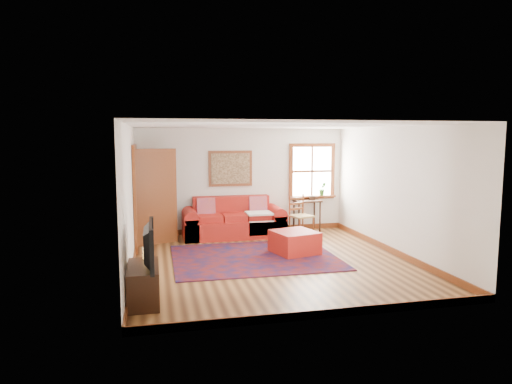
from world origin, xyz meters
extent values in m
plane|color=#492913|center=(0.00, 0.00, 0.00)|extent=(5.50, 5.50, 0.00)
cube|color=silver|center=(0.00, 2.75, 1.25)|extent=(5.00, 0.04, 2.50)
cube|color=silver|center=(0.00, -2.75, 1.25)|extent=(5.00, 0.04, 2.50)
cube|color=silver|center=(-2.50, 0.00, 1.25)|extent=(0.04, 5.50, 2.50)
cube|color=silver|center=(2.50, 0.00, 1.25)|extent=(0.04, 5.50, 2.50)
cube|color=white|center=(0.00, 0.00, 2.50)|extent=(5.00, 5.50, 0.04)
cube|color=brown|center=(0.00, 2.73, 0.06)|extent=(5.00, 0.03, 0.12)
cube|color=brown|center=(-2.48, 0.00, 0.06)|extent=(0.03, 5.50, 0.12)
cube|color=brown|center=(2.48, 0.00, 0.06)|extent=(0.03, 5.50, 0.12)
cube|color=white|center=(1.75, 2.73, 1.45)|extent=(1.00, 0.02, 1.20)
cube|color=brown|center=(1.75, 2.72, 2.09)|extent=(1.18, 0.06, 0.09)
cube|color=brown|center=(1.75, 2.72, 0.80)|extent=(1.18, 0.06, 0.09)
cube|color=brown|center=(1.21, 2.72, 1.45)|extent=(0.09, 0.06, 1.20)
cube|color=brown|center=(2.29, 2.72, 1.45)|extent=(0.09, 0.06, 1.20)
cube|color=brown|center=(1.75, 2.72, 1.45)|extent=(1.00, 0.04, 0.05)
cube|color=brown|center=(1.75, 2.65, 0.83)|extent=(1.15, 0.20, 0.04)
imported|color=#2D7127|center=(2.00, 2.63, 1.01)|extent=(0.18, 0.15, 0.33)
cube|color=black|center=(-2.49, 1.60, 1.02)|extent=(0.02, 0.90, 2.05)
cube|color=brown|center=(-2.46, 1.11, 1.02)|extent=(0.06, 0.09, 2.05)
cube|color=brown|center=(-2.46, 2.10, 1.02)|extent=(0.06, 0.09, 2.05)
cube|color=brown|center=(-2.46, 1.60, 2.09)|extent=(0.06, 1.08, 0.09)
cube|color=brown|center=(-2.04, 1.90, 1.02)|extent=(0.86, 0.35, 2.05)
cube|color=silver|center=(-2.04, 1.90, 1.13)|extent=(0.56, 0.22, 1.33)
cube|color=brown|center=(-0.30, 2.73, 1.55)|extent=(1.05, 0.04, 0.85)
cube|color=tan|center=(-0.30, 2.69, 1.55)|extent=(0.92, 0.03, 0.72)
cube|color=#62130E|center=(-0.25, 0.32, 0.01)|extent=(3.11, 2.50, 0.02)
cube|color=#B01E16|center=(-0.31, 2.24, 0.20)|extent=(2.32, 0.96, 0.40)
cube|color=#B01E16|center=(-0.31, 2.59, 0.66)|extent=(1.80, 0.26, 0.50)
cube|color=#B01E16|center=(-1.31, 2.24, 0.25)|extent=(0.32, 0.96, 0.50)
cube|color=#B01E16|center=(0.69, 2.24, 0.25)|extent=(0.32, 0.96, 0.50)
cube|color=orange|center=(-0.93, 2.42, 0.69)|extent=(0.42, 0.21, 0.44)
cube|color=orange|center=(0.31, 2.42, 0.69)|extent=(0.42, 0.21, 0.44)
cube|color=silver|center=(0.25, 2.06, 0.56)|extent=(0.59, 0.53, 0.04)
cube|color=#B01E16|center=(0.59, 0.46, 0.22)|extent=(0.96, 0.96, 0.45)
cube|color=#331C11|center=(1.57, 2.53, 0.74)|extent=(0.64, 0.48, 0.04)
cylinder|color=#331C11|center=(1.30, 2.33, 0.36)|extent=(0.04, 0.04, 0.72)
cylinder|color=#331C11|center=(1.84, 2.33, 0.36)|extent=(0.04, 0.04, 0.72)
cylinder|color=#331C11|center=(1.30, 2.73, 0.36)|extent=(0.04, 0.04, 0.72)
cylinder|color=#331C11|center=(1.84, 2.73, 0.36)|extent=(0.04, 0.04, 0.72)
cube|color=tan|center=(1.20, 1.86, 0.49)|extent=(0.58, 0.57, 0.04)
cylinder|color=brown|center=(1.08, 1.61, 0.23)|extent=(0.04, 0.04, 0.47)
cylinder|color=brown|center=(1.45, 1.75, 0.23)|extent=(0.04, 0.04, 0.47)
cylinder|color=brown|center=(0.95, 1.96, 0.49)|extent=(0.04, 0.04, 0.98)
cylinder|color=brown|center=(1.32, 2.10, 0.49)|extent=(0.04, 0.04, 0.98)
cube|color=brown|center=(1.13, 2.03, 0.76)|extent=(0.38, 0.17, 0.29)
cube|color=#331C11|center=(-2.27, -1.63, 0.26)|extent=(0.43, 0.95, 0.52)
imported|color=black|center=(-2.25, -1.67, 0.82)|extent=(0.14, 1.05, 0.61)
cylinder|color=silver|center=(-2.22, -1.27, 0.61)|extent=(0.12, 0.12, 0.18)
cylinder|color=#FFA53F|center=(-2.22, -1.27, 0.58)|extent=(0.07, 0.07, 0.12)
camera|label=1|loc=(-2.10, -7.98, 2.29)|focal=32.00mm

